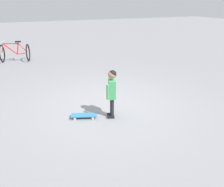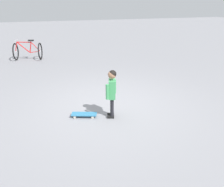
% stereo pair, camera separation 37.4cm
% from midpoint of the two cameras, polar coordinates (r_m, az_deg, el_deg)
% --- Properties ---
extents(ground_plane, '(50.00, 50.00, 0.00)m').
position_cam_midpoint_polar(ground_plane, '(5.57, 0.95, -2.94)').
color(ground_plane, gray).
extents(child_person, '(0.31, 0.31, 1.06)m').
position_cam_midpoint_polar(child_person, '(4.77, 2.23, 1.15)').
color(child_person, black).
rests_on(child_person, ground).
extents(skateboard, '(0.36, 0.58, 0.07)m').
position_cam_midpoint_polar(skateboard, '(5.02, -4.87, -5.25)').
color(skateboard, teal).
rests_on(skateboard, ground).
extents(bicycle_near, '(0.93, 1.20, 0.85)m').
position_cam_midpoint_polar(bicycle_near, '(10.40, -19.31, 10.02)').
color(bicycle_near, black).
rests_on(bicycle_near, ground).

